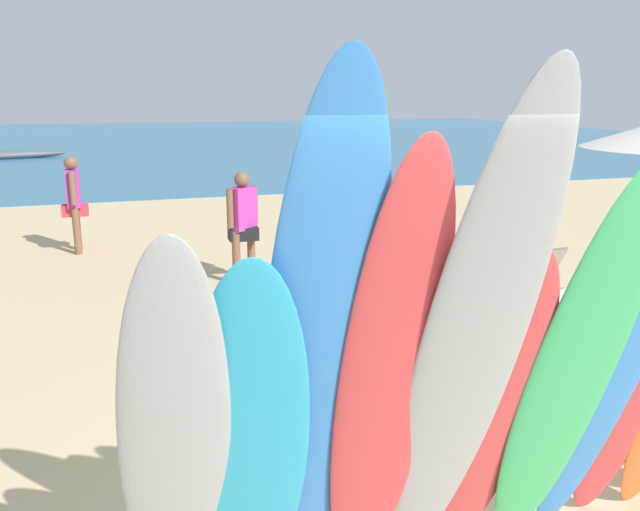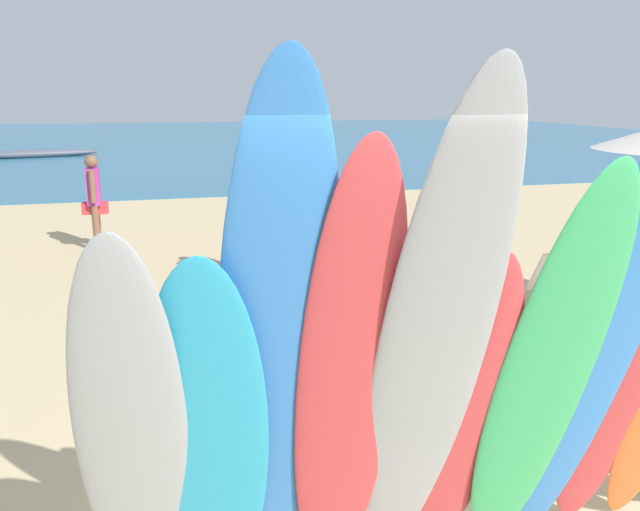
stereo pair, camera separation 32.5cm
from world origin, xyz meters
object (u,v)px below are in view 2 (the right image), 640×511
at_px(surfboard_teal_1, 208,452).
at_px(surfboard_blue_2, 277,376).
at_px(beachgoer_photographing, 489,249).
at_px(surfboard_blue_7, 600,346).
at_px(beachgoer_by_water, 255,218).
at_px(distant_boat, 42,154).
at_px(beach_chair_blue, 561,285).
at_px(beachgoer_near_rack, 441,202).
at_px(surfboard_green_6, 543,386).
at_px(surfboard_red_8, 630,353).
at_px(surfboard_rack, 419,432).
at_px(surfboard_grey_4, 428,370).
at_px(beachgoer_strolling, 94,196).
at_px(surfboard_red_3, 346,398).
at_px(surfboard_red_5, 461,421).
at_px(surfboard_grey_0, 134,452).

distance_m(surfboard_teal_1, surfboard_blue_2, 0.48).
distance_m(surfboard_blue_2, beachgoer_photographing, 4.43).
height_order(surfboard_blue_7, beachgoer_by_water, surfboard_blue_7).
bearing_deg(distant_boat, surfboard_blue_7, -75.51).
bearing_deg(beach_chair_blue, beachgoer_near_rack, 92.26).
bearing_deg(surfboard_teal_1, surfboard_green_6, 2.22).
relative_size(surfboard_green_6, beachgoer_photographing, 1.44).
distance_m(surfboard_green_6, surfboard_red_8, 0.55).
xyz_separation_m(surfboard_rack, beachgoer_photographing, (1.89, 2.70, 0.38)).
bearing_deg(surfboard_red_8, surfboard_grey_4, -167.51).
relative_size(surfboard_green_6, beachgoer_near_rack, 1.45).
relative_size(surfboard_red_8, beachgoer_photographing, 1.55).
bearing_deg(beachgoer_strolling, surfboard_teal_1, 6.17).
bearing_deg(beachgoer_by_water, beachgoer_strolling, -84.03).
relative_size(surfboard_green_6, beach_chair_blue, 3.04).
bearing_deg(surfboard_red_3, beachgoer_strolling, 104.90).
distance_m(surfboard_red_8, beachgoer_photographing, 3.46).
bearing_deg(beachgoer_by_water, surfboard_red_5, 54.54).
height_order(surfboard_teal_1, distant_boat, surfboard_teal_1).
bearing_deg(surfboard_grey_4, beachgoer_photographing, 59.01).
height_order(surfboard_red_3, surfboard_green_6, surfboard_red_3).
distance_m(surfboard_blue_2, surfboard_green_6, 1.34).
xyz_separation_m(surfboard_red_5, surfboard_red_8, (0.92, -0.04, 0.28)).
distance_m(surfboard_green_6, beach_chair_blue, 4.53).
xyz_separation_m(surfboard_teal_1, surfboard_blue_7, (1.90, -0.10, 0.36)).
distance_m(beachgoer_by_water, beachgoer_photographing, 3.43).
xyz_separation_m(surfboard_blue_7, beachgoer_near_rack, (2.00, 6.25, -0.40)).
bearing_deg(surfboard_green_6, surfboard_red_8, 4.90).
xyz_separation_m(surfboard_grey_0, surfboard_grey_4, (1.29, -0.11, 0.29)).
xyz_separation_m(surfboard_grey_4, distant_boat, (-5.59, 25.25, -1.21)).
bearing_deg(beachgoer_near_rack, surfboard_red_3, 148.72).
xyz_separation_m(surfboard_green_6, distant_boat, (-6.24, 25.17, -1.02)).
bearing_deg(beachgoer_by_water, surfboard_red_3, 48.62).
height_order(surfboard_grey_0, surfboard_red_5, surfboard_grey_0).
bearing_deg(beachgoer_photographing, surfboard_blue_7, -156.55).
bearing_deg(distant_boat, surfboard_rack, -76.48).
height_order(surfboard_grey_0, surfboard_green_6, surfboard_green_6).
bearing_deg(surfboard_green_6, distant_boat, 101.77).
relative_size(surfboard_rack, surfboard_red_8, 1.34).
bearing_deg(surfboard_red_8, surfboard_grey_0, -173.81).
bearing_deg(surfboard_grey_0, surfboard_red_5, 3.57).
bearing_deg(surfboard_blue_2, beachgoer_photographing, 51.85).
height_order(beachgoer_strolling, beach_chair_blue, beachgoer_strolling).
xyz_separation_m(surfboard_green_6, beachgoer_near_rack, (2.27, 6.22, -0.20)).
distance_m(surfboard_red_3, beachgoer_photographing, 4.23).
height_order(surfboard_blue_2, beachgoer_near_rack, surfboard_blue_2).
distance_m(surfboard_rack, beachgoer_near_rack, 6.15).
height_order(surfboard_green_6, beachgoer_photographing, surfboard_green_6).
height_order(beachgoer_by_water, beach_chair_blue, beachgoer_by_water).
bearing_deg(beach_chair_blue, surfboard_grey_0, -147.13).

